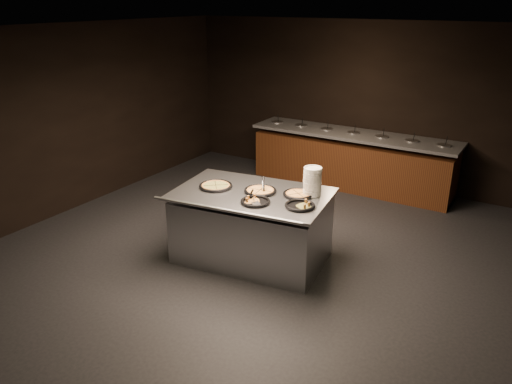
% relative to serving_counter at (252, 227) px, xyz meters
% --- Properties ---
extents(room, '(7.02, 8.02, 2.92)m').
position_rel_serving_counter_xyz_m(room, '(0.09, -0.33, 1.00)').
color(room, black).
rests_on(room, ground).
extents(salad_bar, '(3.70, 0.83, 1.18)m').
position_rel_serving_counter_xyz_m(salad_bar, '(0.09, 3.23, -0.01)').
color(salad_bar, '#4D2B12').
rests_on(salad_bar, ground).
extents(serving_counter, '(2.10, 1.51, 0.94)m').
position_rel_serving_counter_xyz_m(serving_counter, '(0.00, 0.00, 0.00)').
color(serving_counter, silver).
rests_on(serving_counter, ground).
extents(plate_stack, '(0.23, 0.23, 0.36)m').
position_rel_serving_counter_xyz_m(plate_stack, '(0.69, 0.32, 0.67)').
color(plate_stack, white).
rests_on(plate_stack, serving_counter).
extents(pan_veggie_whole, '(0.43, 0.43, 0.04)m').
position_rel_serving_counter_xyz_m(pan_veggie_whole, '(-0.50, -0.09, 0.51)').
color(pan_veggie_whole, black).
rests_on(pan_veggie_whole, serving_counter).
extents(pan_cheese_whole, '(0.41, 0.41, 0.04)m').
position_rel_serving_counter_xyz_m(pan_cheese_whole, '(0.08, 0.07, 0.51)').
color(pan_cheese_whole, black).
rests_on(pan_cheese_whole, serving_counter).
extents(pan_cheese_slices_a, '(0.38, 0.38, 0.04)m').
position_rel_serving_counter_xyz_m(pan_cheese_slices_a, '(0.55, 0.22, 0.51)').
color(pan_cheese_slices_a, black).
rests_on(pan_cheese_slices_a, serving_counter).
extents(pan_cheese_slices_b, '(0.36, 0.36, 0.04)m').
position_rel_serving_counter_xyz_m(pan_cheese_slices_b, '(0.22, -0.27, 0.51)').
color(pan_cheese_slices_b, black).
rests_on(pan_cheese_slices_b, serving_counter).
extents(pan_veggie_slices, '(0.36, 0.36, 0.04)m').
position_rel_serving_counter_xyz_m(pan_veggie_slices, '(0.73, -0.10, 0.51)').
color(pan_veggie_slices, black).
rests_on(pan_veggie_slices, serving_counter).
extents(server_left, '(0.24, 0.28, 0.16)m').
position_rel_serving_counter_xyz_m(server_left, '(0.07, 0.16, 0.56)').
color(server_left, silver).
rests_on(server_left, serving_counter).
extents(server_right, '(0.28, 0.27, 0.17)m').
position_rel_serving_counter_xyz_m(server_right, '(0.17, -0.24, 0.57)').
color(server_right, silver).
rests_on(server_right, serving_counter).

